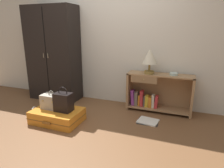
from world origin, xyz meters
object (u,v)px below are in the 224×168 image
Objects in this scene: wardrobe at (53,54)px; bottle at (34,112)px; suitcase_large at (57,116)px; train_case at (52,101)px; handbag at (63,102)px; table_lamp at (150,57)px; bowl at (174,74)px; bookshelf at (156,93)px; open_book_on_floor at (148,121)px.

wardrobe is 1.28m from bottle.
suitcase_large is 0.24m from train_case.
wardrobe is 1.38m from handbag.
table_lamp is 2.47× the size of bottle.
table_lamp is at bearing 0.77° from wardrobe.
suitcase_large is at bearing -53.52° from wardrobe.
suitcase_large is (-1.66, -1.00, -0.60)m from bowl.
suitcase_large is 2.38× the size of train_case.
suitcase_large is 1.97× the size of handbag.
wardrobe is 10.66× the size of bottle.
train_case reaches higher than suitcase_large.
bookshelf is at bearing 33.53° from train_case.
table_lamp is 1.35× the size of train_case.
train_case is (-1.49, -0.98, -0.01)m from bookshelf.
bowl reaches higher than bookshelf.
table_lamp reaches higher than train_case.
bottle is (-1.85, -1.00, -0.25)m from bookshelf.
wardrobe reaches higher than train_case.
bookshelf reaches higher than bottle.
bowl is at bearing 24.75° from bottle.
suitcase_large is (0.70, -0.95, -0.83)m from wardrobe.
bookshelf is 1.48× the size of suitcase_large.
train_case is 0.24m from handbag.
table_lamp is (1.94, 0.03, 0.03)m from wardrobe.
open_book_on_floor is (1.46, 0.47, -0.31)m from train_case.
bottle is at bearing 177.65° from suitcase_large.
train_case is 0.83× the size of handbag.
bookshelf is 1.61m from handbag.
bookshelf reaches higher than suitcase_large.
train_case is at bearing -151.19° from bowl.
open_book_on_floor is (0.10, -0.47, -0.95)m from table_lamp.
bookshelf is 1.73m from suitcase_large.
train_case is (-1.76, -0.97, -0.38)m from bowl.
bookshelf is at bearing 1.95° from wardrobe.
table_lamp is at bearing 34.78° from train_case.
table_lamp reaches higher than suitcase_large.
bottle is at bearing -165.16° from open_book_on_floor.
handbag is (0.13, 0.01, 0.25)m from suitcase_large.
bowl reaches higher than open_book_on_floor.
bottle is (-2.13, -0.98, -0.62)m from bowl.
train_case is (-1.35, -0.94, -0.64)m from table_lamp.
bowl is at bearing -3.00° from bookshelf.
suitcase_large is at bearing -175.85° from handbag.
bookshelf is 1.78m from train_case.
bowl is 2.43m from bottle.
bowl is at bearing 58.52° from open_book_on_floor.
handbag is (-1.53, -0.99, -0.35)m from bowl.
bookshelf is (2.08, 0.07, -0.60)m from wardrobe.
bottle is (-0.37, -0.01, -0.24)m from train_case.
open_book_on_floor is at bearing -93.11° from bookshelf.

